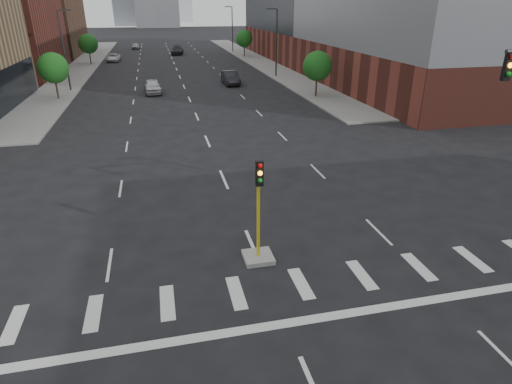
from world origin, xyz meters
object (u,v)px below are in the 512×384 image
object	(u,v)px
car_far_left	(113,58)
car_distant	(136,46)
median_traffic_signal	(258,239)
car_deep_right	(177,50)
car_mid_right	(230,78)
car_near_left	(153,86)

from	to	relation	value
car_far_left	car_distant	xyz separation A→B (m)	(3.36, 22.55, 0.02)
median_traffic_signal	car_distant	distance (m)	92.35
median_traffic_signal	car_deep_right	distance (m)	78.70
car_distant	car_mid_right	bearing A→B (deg)	-74.23
median_traffic_signal	car_far_left	size ratio (longest dim) A/B	0.92
median_traffic_signal	car_near_left	size ratio (longest dim) A/B	0.94
car_distant	car_deep_right	bearing A→B (deg)	-55.95
car_far_left	car_distant	distance (m)	22.80
car_near_left	car_deep_right	bearing A→B (deg)	79.58
car_near_left	car_distant	size ratio (longest dim) A/B	1.15
median_traffic_signal	car_near_left	bearing A→B (deg)	95.88
car_near_left	car_deep_right	distance (m)	41.50
car_mid_right	car_far_left	size ratio (longest dim) A/B	1.07
car_far_left	car_deep_right	xyz separation A→B (m)	(12.00, 9.17, 0.16)
car_far_left	car_deep_right	bearing A→B (deg)	40.19
car_near_left	car_mid_right	xyz separation A→B (m)	(9.92, 3.76, 0.05)
car_far_left	car_deep_right	distance (m)	15.10
median_traffic_signal	car_far_left	distance (m)	70.31
car_far_left	car_distant	world-z (taller)	car_distant
median_traffic_signal	car_mid_right	distance (m)	41.74
car_mid_right	car_deep_right	size ratio (longest dim) A/B	0.91
car_mid_right	car_far_left	bearing A→B (deg)	119.59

